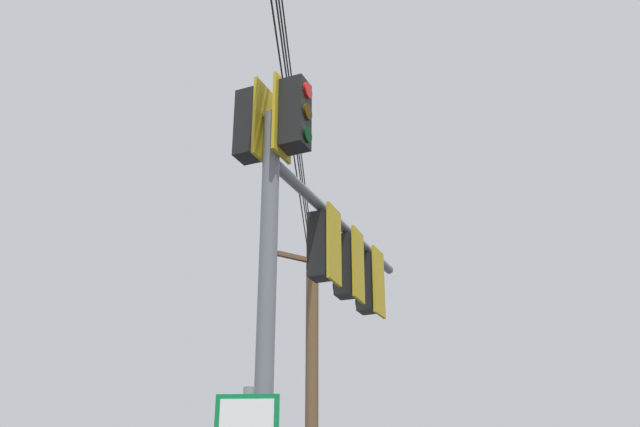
# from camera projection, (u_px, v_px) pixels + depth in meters

# --- Properties ---
(signal_mast_assembly) EXTENTS (0.97, 4.54, 6.94)m
(signal_mast_assembly) POSITION_uv_depth(u_px,v_px,m) (309.00, 258.00, 8.65)
(signal_mast_assembly) COLOR slate
(signal_mast_assembly) RESTS_ON ground
(utility_pole_wooden) EXTENTS (1.22, 1.98, 9.73)m
(utility_pole_wooden) POSITION_uv_depth(u_px,v_px,m) (312.00, 390.00, 17.53)
(utility_pole_wooden) COLOR brown
(utility_pole_wooden) RESTS_ON ground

